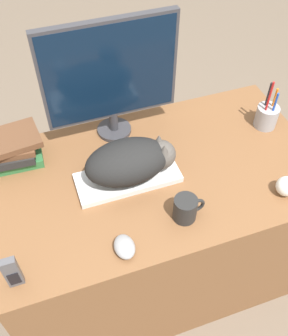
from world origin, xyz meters
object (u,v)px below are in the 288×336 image
object	(u,v)px
cat	(132,161)
baseball	(286,186)
coffee_mug	(186,209)
pen_cup	(267,116)
computer_mouse	(125,247)
keyboard	(128,178)
phone	(12,272)
monitor	(110,75)
book_stack	(13,149)

from	to	relation	value
cat	baseball	distance (m)	0.56
coffee_mug	pen_cup	size ratio (longest dim) A/B	0.49
pen_cup	computer_mouse	bearing A→B (deg)	-152.92
cat	baseball	size ratio (longest dim) A/B	4.60
keyboard	baseball	bearing A→B (deg)	-25.34
keyboard	cat	xyz separation A→B (m)	(0.02, -0.00, 0.09)
coffee_mug	cat	bearing A→B (deg)	118.01
cat	phone	bearing A→B (deg)	-148.83
coffee_mug	pen_cup	bearing A→B (deg)	32.58
cat	coffee_mug	world-z (taller)	cat
coffee_mug	phone	distance (m)	0.59
monitor	pen_cup	size ratio (longest dim) A/B	2.24
book_stack	computer_mouse	bearing A→B (deg)	-61.39
computer_mouse	baseball	xyz separation A→B (m)	(0.62, 0.03, 0.02)
cat	computer_mouse	size ratio (longest dim) A/B	3.63
keyboard	pen_cup	world-z (taller)	pen_cup
cat	baseball	world-z (taller)	cat
phone	book_stack	size ratio (longest dim) A/B	0.58
monitor	book_stack	xyz separation A→B (m)	(-0.41, -0.03, -0.22)
computer_mouse	pen_cup	size ratio (longest dim) A/B	0.40
coffee_mug	keyboard	bearing A→B (deg)	121.46
keyboard	monitor	world-z (taller)	monitor
keyboard	monitor	size ratio (longest dim) A/B	0.75
keyboard	phone	world-z (taller)	phone
monitor	keyboard	bearing A→B (deg)	-95.85
keyboard	phone	distance (m)	0.53
pen_cup	baseball	xyz separation A→B (m)	(-0.12, -0.35, -0.02)
pen_cup	book_stack	distance (m)	1.04
keyboard	computer_mouse	size ratio (longest dim) A/B	4.14
computer_mouse	book_stack	xyz separation A→B (m)	(-0.28, 0.52, 0.04)
pen_cup	phone	distance (m)	1.16
monitor	phone	distance (m)	0.76
cat	phone	world-z (taller)	cat
pen_cup	keyboard	bearing A→B (deg)	-171.17
keyboard	phone	size ratio (longest dim) A/B	2.91
baseball	keyboard	bearing A→B (deg)	154.66
cat	book_stack	size ratio (longest dim) A/B	1.49
coffee_mug	pen_cup	world-z (taller)	pen_cup
computer_mouse	monitor	bearing A→B (deg)	76.96
coffee_mug	phone	bearing A→B (deg)	-174.50
keyboard	coffee_mug	size ratio (longest dim) A/B	3.40
cat	pen_cup	world-z (taller)	pen_cup
computer_mouse	phone	size ratio (longest dim) A/B	0.70
monitor	pen_cup	distance (m)	0.68
cat	computer_mouse	distance (m)	0.32
computer_mouse	pen_cup	distance (m)	0.84
computer_mouse	book_stack	distance (m)	0.59
keyboard	book_stack	xyz separation A→B (m)	(-0.38, 0.24, 0.05)
keyboard	coffee_mug	world-z (taller)	coffee_mug
book_stack	baseball	bearing A→B (deg)	-28.23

